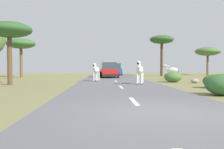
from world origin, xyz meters
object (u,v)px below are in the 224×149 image
at_px(rock_0, 195,81).
at_px(tree_3, 162,40).
at_px(zebra_2, 172,70).
at_px(bush_0, 214,81).
at_px(zebra_0, 140,70).
at_px(bush_1, 224,85).
at_px(car_0, 109,70).
at_px(car_1, 114,70).
at_px(tree_5, 21,44).
at_px(tree_0, 208,52).
at_px(zebra_1, 96,70).
at_px(tree_6, 9,31).
at_px(bush_2, 173,77).

bearing_deg(rock_0, tree_3, 86.10).
distance_m(zebra_2, bush_0, 8.81).
height_order(tree_3, rock_0, tree_3).
relative_size(zebra_2, tree_3, 0.28).
bearing_deg(zebra_0, bush_1, 128.83).
bearing_deg(bush_1, bush_0, 70.40).
xyz_separation_m(car_0, tree_3, (7.47, 5.35, 4.09)).
bearing_deg(car_1, rock_0, -75.94).
bearing_deg(zebra_2, bush_1, -156.92).
bearing_deg(zebra_0, tree_3, -92.95).
distance_m(zebra_0, tree_5, 18.17).
height_order(tree_0, rock_0, tree_0).
bearing_deg(tree_3, car_1, 156.97).
distance_m(tree_0, tree_3, 8.43).
xyz_separation_m(zebra_0, zebra_2, (3.98, 6.08, -0.12)).
height_order(car_1, rock_0, car_1).
xyz_separation_m(zebra_0, tree_5, (-12.44, 12.91, 2.96)).
bearing_deg(tree_0, tree_3, -159.24).
xyz_separation_m(zebra_1, zebra_2, (7.13, 2.45, -0.05)).
relative_size(zebra_1, tree_0, 0.38).
relative_size(zebra_0, bush_1, 1.07).
distance_m(tree_3, tree_6, 21.95).
relative_size(car_0, tree_0, 1.03).
bearing_deg(bush_0, car_1, 102.55).
bearing_deg(tree_5, tree_0, 14.50).
xyz_separation_m(zebra_2, tree_5, (-16.42, 6.83, 3.07)).
bearing_deg(tree_3, tree_5, -168.32).
bearing_deg(car_0, bush_1, 101.43).
relative_size(zebra_1, rock_0, 2.55).
distance_m(zebra_1, tree_0, 23.12).
xyz_separation_m(zebra_0, car_0, (-1.88, 11.29, -0.20)).
height_order(tree_6, bush_2, tree_6).
relative_size(bush_0, bush_1, 0.85).
distance_m(tree_6, bush_0, 13.89).
bearing_deg(bush_1, tree_0, 67.76).
height_order(zebra_0, rock_0, zebra_0).
distance_m(tree_3, rock_0, 15.68).
distance_m(tree_6, bush_1, 14.00).
xyz_separation_m(bush_0, bush_1, (-1.31, -3.68, 0.07)).
xyz_separation_m(tree_0, bush_1, (-10.63, -25.99, -3.10)).
xyz_separation_m(zebra_2, bush_1, (-1.24, -12.48, -0.44)).
relative_size(tree_6, bush_1, 2.72).
relative_size(tree_3, bush_0, 4.14).
bearing_deg(car_0, zebra_0, 96.23).
xyz_separation_m(tree_3, tree_5, (-18.03, -3.73, -0.94)).
relative_size(zebra_1, bush_2, 1.13).
bearing_deg(bush_0, rock_0, 83.33).
bearing_deg(bush_1, car_1, 97.97).
xyz_separation_m(zebra_2, car_0, (-5.86, 5.21, -0.08)).
bearing_deg(car_0, tree_3, -147.58).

